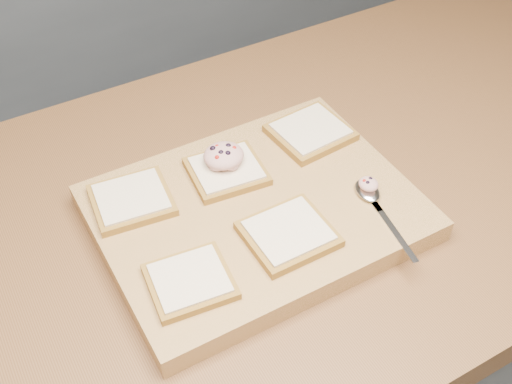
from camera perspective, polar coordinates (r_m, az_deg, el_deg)
island_counter at (r=1.42m, az=5.05°, el=-11.23°), size 2.00×0.80×0.90m
back_counter at (r=2.41m, az=-14.50°, el=14.66°), size 3.60×0.62×0.94m
cutting_board at (r=0.98m, az=0.00°, el=-1.85°), size 0.47×0.36×0.04m
bread_far_left at (r=0.98m, az=-11.00°, el=-0.67°), size 0.13×0.12×0.02m
bread_far_center at (r=1.01m, az=-2.63°, el=1.90°), size 0.12×0.12×0.02m
bread_far_right at (r=1.08m, az=4.86°, el=5.35°), size 0.13×0.12×0.02m
bread_near_left at (r=0.87m, az=-5.89°, el=-7.87°), size 0.12×0.11×0.02m
bread_near_center at (r=0.92m, az=2.90°, el=-3.71°), size 0.12×0.11×0.02m
tuna_salad_dollop at (r=1.00m, az=-2.89°, el=3.27°), size 0.06×0.06×0.03m
spoon at (r=0.99m, az=10.20°, el=-0.38°), size 0.05×0.17×0.01m
spoon_salad at (r=0.98m, az=9.96°, el=0.72°), size 0.03×0.03×0.02m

